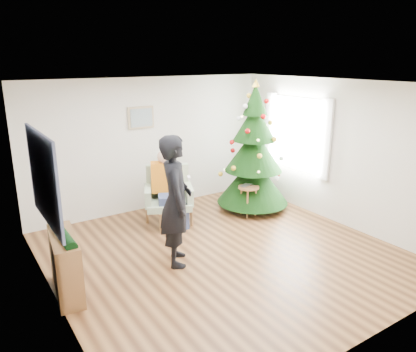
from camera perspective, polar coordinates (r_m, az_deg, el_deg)
floor at (r=6.46m, az=2.22°, el=-10.81°), size 5.00×5.00×0.00m
ceiling at (r=5.76m, az=2.51°, el=12.87°), size 5.00×5.00×0.00m
wall_back at (r=8.09m, az=-8.03°, el=4.41°), size 5.00×0.00×5.00m
wall_front at (r=4.32m, az=22.17°, el=-7.32°), size 5.00×0.00×5.00m
wall_left at (r=5.02m, az=-21.59°, el=-3.99°), size 0.00×5.00×5.00m
wall_right at (r=7.67m, az=17.75°, el=3.15°), size 0.00×5.00×5.00m
window_panel at (r=8.26m, az=12.38°, el=5.86°), size 0.04×1.30×1.40m
curtains at (r=8.24m, az=12.23°, el=5.84°), size 0.05×1.75×1.50m
christmas_tree at (r=8.00m, az=6.45°, el=3.31°), size 1.42×1.42×2.57m
stool at (r=7.83m, az=5.68°, el=-3.47°), size 0.40×0.40×0.60m
laptop at (r=7.74m, az=5.75°, el=-1.34°), size 0.38×0.30×0.03m
armchair at (r=7.46m, az=-5.55°, el=-3.78°), size 1.04×1.02×1.05m
seated_person at (r=7.29m, az=-5.61°, el=-1.58°), size 0.60×0.76×1.37m
standing_man at (r=5.85m, az=-4.56°, el=-3.52°), size 0.71×0.83×1.93m
game_controller at (r=5.82m, az=-2.71°, el=-0.25°), size 0.09×0.13×0.04m
console at (r=5.61m, az=-19.39°, el=-11.68°), size 0.43×1.03×0.80m
garland at (r=5.43m, az=-19.81°, el=-7.75°), size 0.14×0.90×0.14m
tapestry at (r=5.24m, az=-22.15°, el=-0.36°), size 0.03×1.50×1.15m
framed_picture at (r=7.88m, az=-9.40°, el=8.11°), size 0.52×0.05×0.42m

